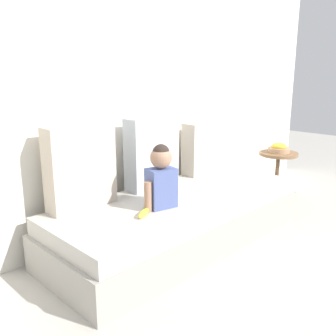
{
  "coord_description": "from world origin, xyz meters",
  "views": [
    {
      "loc": [
        -2.05,
        -1.91,
        1.34
      ],
      "look_at": [
        -0.14,
        0.0,
        0.64
      ],
      "focal_mm": 40.2,
      "sensor_mm": 36.0,
      "label": 1
    }
  ],
  "objects_px": {
    "couch": "(180,219)",
    "toddler": "(161,176)",
    "throw_pillow_left": "(81,167)",
    "banana": "(144,213)",
    "fruit_bowl": "(279,148)",
    "side_table": "(278,164)",
    "throw_pillow_right": "(205,147)",
    "throw_pillow_center": "(152,153)"
  },
  "relations": [
    {
      "from": "throw_pillow_right",
      "to": "toddler",
      "type": "bearing_deg",
      "value": -157.44
    },
    {
      "from": "couch",
      "to": "toddler",
      "type": "relative_size",
      "value": 4.78
    },
    {
      "from": "couch",
      "to": "fruit_bowl",
      "type": "bearing_deg",
      "value": -2.13
    },
    {
      "from": "throw_pillow_center",
      "to": "fruit_bowl",
      "type": "height_order",
      "value": "throw_pillow_center"
    },
    {
      "from": "throw_pillow_center",
      "to": "banana",
      "type": "distance_m",
      "value": 0.71
    },
    {
      "from": "side_table",
      "to": "throw_pillow_left",
      "type": "bearing_deg",
      "value": 169.68
    },
    {
      "from": "throw_pillow_center",
      "to": "fruit_bowl",
      "type": "distance_m",
      "value": 1.46
    },
    {
      "from": "throw_pillow_right",
      "to": "couch",
      "type": "bearing_deg",
      "value": -154.29
    },
    {
      "from": "throw_pillow_right",
      "to": "toddler",
      "type": "distance_m",
      "value": 1.04
    },
    {
      "from": "throw_pillow_center",
      "to": "side_table",
      "type": "bearing_deg",
      "value": -15.11
    },
    {
      "from": "throw_pillow_center",
      "to": "throw_pillow_right",
      "type": "relative_size",
      "value": 1.21
    },
    {
      "from": "couch",
      "to": "throw_pillow_right",
      "type": "xyz_separation_m",
      "value": [
        0.68,
        0.33,
        0.44
      ]
    },
    {
      "from": "throw_pillow_right",
      "to": "fruit_bowl",
      "type": "distance_m",
      "value": 0.82
    },
    {
      "from": "banana",
      "to": "side_table",
      "type": "relative_size",
      "value": 0.32
    },
    {
      "from": "toddler",
      "to": "fruit_bowl",
      "type": "height_order",
      "value": "toddler"
    },
    {
      "from": "throw_pillow_left",
      "to": "fruit_bowl",
      "type": "relative_size",
      "value": 2.75
    },
    {
      "from": "throw_pillow_left",
      "to": "throw_pillow_center",
      "type": "height_order",
      "value": "throw_pillow_left"
    },
    {
      "from": "side_table",
      "to": "throw_pillow_center",
      "type": "bearing_deg",
      "value": 164.89
    },
    {
      "from": "toddler",
      "to": "side_table",
      "type": "xyz_separation_m",
      "value": [
        1.69,
        0.02,
        -0.21
      ]
    },
    {
      "from": "toddler",
      "to": "side_table",
      "type": "relative_size",
      "value": 0.87
    },
    {
      "from": "throw_pillow_left",
      "to": "banana",
      "type": "relative_size",
      "value": 3.5
    },
    {
      "from": "couch",
      "to": "throw_pillow_right",
      "type": "relative_size",
      "value": 4.52
    },
    {
      "from": "throw_pillow_left",
      "to": "toddler",
      "type": "distance_m",
      "value": 0.57
    },
    {
      "from": "couch",
      "to": "banana",
      "type": "distance_m",
      "value": 0.54
    },
    {
      "from": "banana",
      "to": "fruit_bowl",
      "type": "bearing_deg",
      "value": 1.82
    },
    {
      "from": "throw_pillow_right",
      "to": "fruit_bowl",
      "type": "height_order",
      "value": "throw_pillow_right"
    },
    {
      "from": "throw_pillow_center",
      "to": "fruit_bowl",
      "type": "xyz_separation_m",
      "value": [
        1.41,
        -0.38,
        -0.11
      ]
    },
    {
      "from": "couch",
      "to": "throw_pillow_right",
      "type": "height_order",
      "value": "throw_pillow_right"
    },
    {
      "from": "throw_pillow_right",
      "to": "side_table",
      "type": "relative_size",
      "value": 0.92
    },
    {
      "from": "throw_pillow_right",
      "to": "banana",
      "type": "height_order",
      "value": "throw_pillow_right"
    },
    {
      "from": "throw_pillow_left",
      "to": "banana",
      "type": "xyz_separation_m",
      "value": [
        0.2,
        -0.44,
        -0.28
      ]
    },
    {
      "from": "side_table",
      "to": "couch",
      "type": "bearing_deg",
      "value": 177.87
    },
    {
      "from": "throw_pillow_left",
      "to": "throw_pillow_center",
      "type": "bearing_deg",
      "value": 0.0
    },
    {
      "from": "couch",
      "to": "throw_pillow_right",
      "type": "bearing_deg",
      "value": 25.71
    },
    {
      "from": "toddler",
      "to": "banana",
      "type": "relative_size",
      "value": 2.7
    },
    {
      "from": "toddler",
      "to": "fruit_bowl",
      "type": "bearing_deg",
      "value": 0.63
    },
    {
      "from": "side_table",
      "to": "fruit_bowl",
      "type": "height_order",
      "value": "fruit_bowl"
    },
    {
      "from": "throw_pillow_left",
      "to": "banana",
      "type": "height_order",
      "value": "throw_pillow_left"
    },
    {
      "from": "banana",
      "to": "fruit_bowl",
      "type": "height_order",
      "value": "fruit_bowl"
    },
    {
      "from": "couch",
      "to": "banana",
      "type": "relative_size",
      "value": 12.91
    },
    {
      "from": "couch",
      "to": "throw_pillow_left",
      "type": "height_order",
      "value": "throw_pillow_left"
    },
    {
      "from": "toddler",
      "to": "side_table",
      "type": "height_order",
      "value": "toddler"
    }
  ]
}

